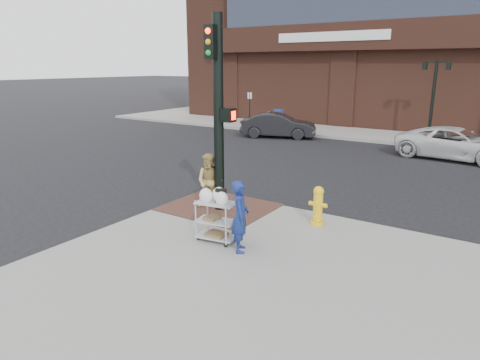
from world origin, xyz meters
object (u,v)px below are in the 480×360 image
Objects in this scene: lamp_post at (434,91)px; minivan_white at (456,144)px; pedestrian_tan at (210,182)px; fire_hydrant at (318,205)px; sedan_dark at (278,125)px; traffic_signal_pole at (219,109)px; woman_blue at (240,216)px; utility_cart at (216,217)px.

lamp_post reaches higher than minivan_white.
pedestrian_tan is 12.22m from minivan_white.
fire_hydrant is (2.91, 0.48, -0.26)m from pedestrian_tan.
lamp_post reaches higher than sedan_dark.
traffic_signal_pole is at bearing 165.79° from minivan_white.
traffic_signal_pole is 13.17m from sedan_dark.
woman_blue reaches higher than pedestrian_tan.
pedestrian_tan is 2.23m from utility_cart.
traffic_signal_pole is at bearing -99.24° from lamp_post.
fire_hydrant is (1.46, 2.16, -0.05)m from utility_cart.
lamp_post is 2.62× the size of woman_blue.
utility_cart reaches higher than minivan_white.
traffic_signal_pole is 1.03× the size of minivan_white.
traffic_signal_pole reaches higher than woman_blue.
woman_blue is 0.37× the size of sedan_dark.
utility_cart is at bearing 45.33° from woman_blue.
lamp_post is 0.83× the size of minivan_white.
utility_cart reaches higher than fire_hydrant.
sedan_dark is at bearing 91.45° from minivan_white.
traffic_signal_pole is 3.31× the size of pedestrian_tan.
lamp_post reaches higher than pedestrian_tan.
sedan_dark is (-6.70, 13.99, -0.24)m from woman_blue.
utility_cart is at bearing -94.31° from lamp_post.
minivan_white is 4.99× the size of fire_hydrant.
traffic_signal_pole is at bearing 124.18° from utility_cart.
lamp_post is 0.98× the size of sedan_dark.
traffic_signal_pole is (-2.48, -15.23, 0.21)m from lamp_post.
utility_cart is (-0.73, 0.15, -0.22)m from woman_blue.
pedestrian_tan is at bearing -100.13° from lamp_post.
traffic_signal_pole reaches higher than fire_hydrant.
fire_hydrant is at bearing 56.01° from utility_cart.
lamp_post is at bearing 85.69° from utility_cart.
minivan_white is at bearing -43.09° from woman_blue.
sedan_dark is at bearing 94.45° from pedestrian_tan.
sedan_dark is at bearing 122.46° from fire_hydrant.
minivan_white is (2.36, 13.18, -0.24)m from woman_blue.
minivan_white is 10.99m from fire_hydrant.
woman_blue reaches higher than utility_cart.
lamp_post is 4.77m from minivan_white.
minivan_white is at bearing -65.50° from lamp_post.
pedestrian_tan is 2.96m from fire_hydrant.
pedestrian_tan reaches higher than utility_cart.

